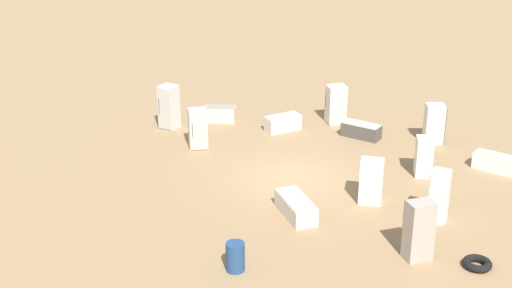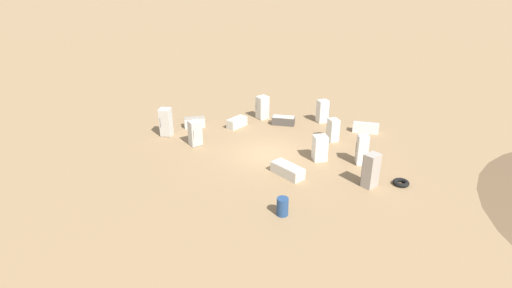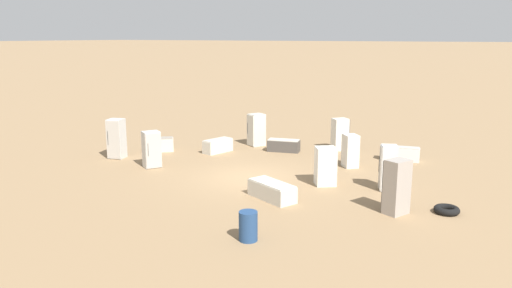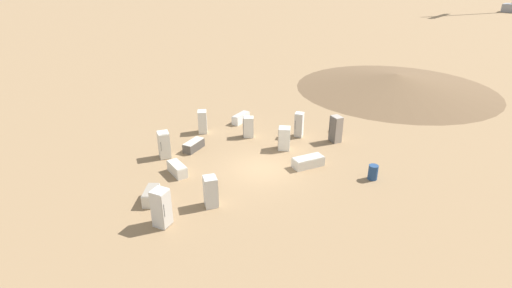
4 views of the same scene
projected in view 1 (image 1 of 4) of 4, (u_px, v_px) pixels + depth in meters
ground_plane at (292, 179)px, 25.84m from camera, size 1000.00×1000.00×0.00m
discarded_fridge_0 at (361, 130)px, 29.50m from camera, size 1.70×1.00×0.61m
discarded_fridge_1 at (424, 156)px, 25.89m from camera, size 0.91×0.93×1.46m
discarded_fridge_2 at (419, 230)px, 20.44m from camera, size 0.86×0.93×1.82m
discarded_fridge_3 at (336, 104)px, 30.93m from camera, size 0.96×1.01×1.69m
discarded_fridge_4 at (439, 196)px, 22.58m from camera, size 0.77×0.75×1.74m
discarded_fridge_5 at (497, 163)px, 26.35m from camera, size 1.78×0.84×0.65m
discarded_fridge_6 at (296, 207)px, 23.10m from camera, size 2.05×1.47×0.62m
discarded_fridge_7 at (283, 123)px, 30.26m from camera, size 0.99×1.63×0.67m
discarded_fridge_8 at (169, 107)px, 30.32m from camera, size 0.86×0.86×1.88m
discarded_fridge_9 at (198, 129)px, 28.28m from camera, size 0.93×0.94×1.61m
discarded_fridge_10 at (371, 181)px, 23.89m from camera, size 1.05×1.05×1.50m
discarded_fridge_11 at (434, 124)px, 28.80m from camera, size 0.96×0.97×1.63m
discarded_fridge_12 at (219, 114)px, 31.28m from camera, size 1.48×1.37×0.70m
scrap_tire at (477, 264)px, 20.27m from camera, size 0.84×0.84×0.23m
rusty_barrel at (235, 257)px, 20.01m from camera, size 0.54×0.54×0.86m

